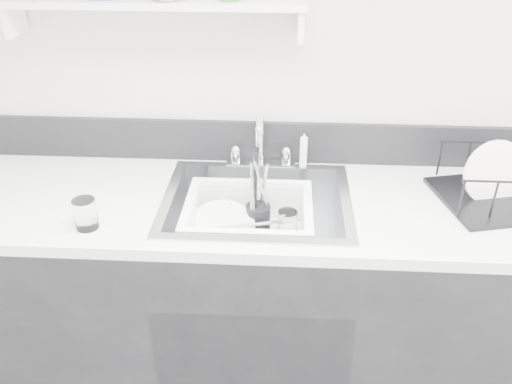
# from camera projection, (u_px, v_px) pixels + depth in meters

# --- Properties ---
(room_shell) EXTENTS (3.50, 3.00, 2.60)m
(room_shell) POSITION_uv_depth(u_px,v_px,m) (224.00, 30.00, 0.77)
(room_shell) COLOR silver
(room_shell) RESTS_ON ground
(counter_run) EXTENTS (3.20, 0.62, 0.92)m
(counter_run) POSITION_uv_depth(u_px,v_px,m) (257.00, 302.00, 2.08)
(counter_run) COLOR black
(counter_run) RESTS_ON ground
(backsplash) EXTENTS (3.20, 0.02, 0.16)m
(backsplash) POSITION_uv_depth(u_px,v_px,m) (261.00, 142.00, 2.06)
(backsplash) COLOR black
(backsplash) RESTS_ON counter_run
(sink) EXTENTS (0.64, 0.52, 0.20)m
(sink) POSITION_uv_depth(u_px,v_px,m) (257.00, 222.00, 1.89)
(sink) COLOR silver
(sink) RESTS_ON counter_run
(faucet) EXTENTS (0.26, 0.18, 0.23)m
(faucet) POSITION_uv_depth(u_px,v_px,m) (261.00, 152.00, 2.03)
(faucet) COLOR silver
(faucet) RESTS_ON counter_run
(side_sprayer) EXTENTS (0.03, 0.03, 0.14)m
(side_sprayer) POSITION_uv_depth(u_px,v_px,m) (304.00, 150.00, 2.02)
(side_sprayer) COLOR white
(side_sprayer) RESTS_ON counter_run
(wall_shelf) EXTENTS (1.00, 0.16, 0.12)m
(wall_shelf) POSITION_uv_depth(u_px,v_px,m) (154.00, 5.00, 1.77)
(wall_shelf) COLOR silver
(wall_shelf) RESTS_ON room_shell
(wash_tub) EXTENTS (0.48, 0.41, 0.17)m
(wash_tub) POSITION_uv_depth(u_px,v_px,m) (248.00, 224.00, 1.87)
(wash_tub) COLOR white
(wash_tub) RESTS_ON sink
(plate_stack) EXTENTS (0.28, 0.27, 0.11)m
(plate_stack) POSITION_uv_depth(u_px,v_px,m) (224.00, 235.00, 1.88)
(plate_stack) COLOR white
(plate_stack) RESTS_ON wash_tub
(utensil_cup) EXTENTS (0.09, 0.09, 0.29)m
(utensil_cup) POSITION_uv_depth(u_px,v_px,m) (258.00, 217.00, 1.92)
(utensil_cup) COLOR black
(utensil_cup) RESTS_ON wash_tub
(ladle) EXTENTS (0.26, 0.32, 0.09)m
(ladle) POSITION_uv_depth(u_px,v_px,m) (242.00, 226.00, 1.90)
(ladle) COLOR silver
(ladle) RESTS_ON wash_tub
(tumbler_in_tub) EXTENTS (0.08, 0.08, 0.10)m
(tumbler_in_tub) POSITION_uv_depth(u_px,v_px,m) (287.00, 224.00, 1.91)
(tumbler_in_tub) COLOR white
(tumbler_in_tub) RESTS_ON wash_tub
(tumbler_counter) EXTENTS (0.09, 0.09, 0.10)m
(tumbler_counter) POSITION_uv_depth(u_px,v_px,m) (86.00, 214.00, 1.68)
(tumbler_counter) COLOR white
(tumbler_counter) RESTS_ON counter_run
(dish_rack) EXTENTS (0.51, 0.43, 0.16)m
(dish_rack) POSITION_uv_depth(u_px,v_px,m) (511.00, 179.00, 1.81)
(dish_rack) COLOR black
(dish_rack) RESTS_ON counter_run
(bowl_small) EXTENTS (0.12, 0.12, 0.03)m
(bowl_small) POSITION_uv_depth(u_px,v_px,m) (278.00, 245.00, 1.86)
(bowl_small) COLOR white
(bowl_small) RESTS_ON wash_tub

